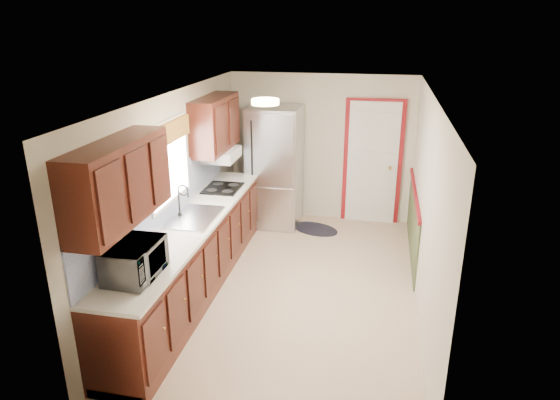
% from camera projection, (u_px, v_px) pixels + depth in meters
% --- Properties ---
extents(room_shell, '(3.20, 5.20, 2.52)m').
position_uv_depth(room_shell, '(295.00, 199.00, 5.90)').
color(room_shell, '#CBAE8F').
rests_on(room_shell, ground).
extents(kitchen_run, '(0.63, 4.00, 2.20)m').
position_uv_depth(kitchen_run, '(189.00, 230.00, 6.00)').
color(kitchen_run, '#3B140D').
rests_on(kitchen_run, ground).
extents(back_wall_trim, '(1.12, 2.30, 2.08)m').
position_uv_depth(back_wall_trim, '(381.00, 175.00, 7.86)').
color(back_wall_trim, maroon).
rests_on(back_wall_trim, ground).
extents(ceiling_fixture, '(0.30, 0.30, 0.06)m').
position_uv_depth(ceiling_fixture, '(265.00, 102.00, 5.38)').
color(ceiling_fixture, '#FFD88C').
rests_on(ceiling_fixture, room_shell).
extents(microwave, '(0.33, 0.60, 0.41)m').
position_uv_depth(microwave, '(134.00, 257.00, 4.58)').
color(microwave, white).
rests_on(microwave, kitchen_run).
extents(refrigerator, '(0.81, 0.81, 1.93)m').
position_uv_depth(refrigerator, '(275.00, 167.00, 8.00)').
color(refrigerator, '#B7B7BC').
rests_on(refrigerator, ground).
extents(rug, '(0.91, 0.77, 0.01)m').
position_uv_depth(rug, '(315.00, 229.00, 8.06)').
color(rug, black).
rests_on(rug, ground).
extents(cooktop, '(0.49, 0.58, 0.02)m').
position_uv_depth(cooktop, '(223.00, 188.00, 7.04)').
color(cooktop, black).
rests_on(cooktop, kitchen_run).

